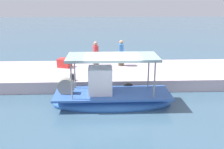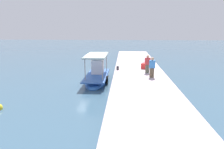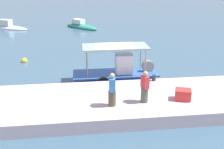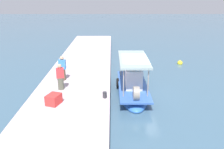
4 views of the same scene
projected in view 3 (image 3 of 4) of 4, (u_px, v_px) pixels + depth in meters
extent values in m
plane|color=#3C5B72|center=(114.00, 79.00, 19.03)|extent=(120.00, 120.00, 0.00)
cube|color=#C3AEB7|center=(125.00, 102.00, 14.81)|extent=(36.00, 4.72, 0.68)
ellipsoid|color=blue|center=(115.00, 80.00, 18.49)|extent=(5.78, 1.89, 0.89)
cube|color=#365FAD|center=(115.00, 73.00, 18.32)|extent=(5.55, 1.89, 0.10)
cube|color=silver|center=(124.00, 64.00, 18.16)|extent=(1.10, 1.03, 1.36)
cylinder|color=gray|center=(141.00, 57.00, 18.89)|extent=(0.07, 0.07, 1.80)
cylinder|color=gray|center=(145.00, 63.00, 17.57)|extent=(0.07, 0.07, 1.80)
cylinder|color=gray|center=(86.00, 59.00, 18.47)|extent=(0.07, 0.07, 1.80)
cylinder|color=gray|center=(87.00, 66.00, 17.14)|extent=(0.07, 0.07, 1.80)
cube|color=#8EA4A4|center=(115.00, 47.00, 17.68)|extent=(4.20, 1.84, 0.12)
torus|color=black|center=(104.00, 82.00, 17.38)|extent=(0.74, 0.18, 0.74)
cylinder|color=gray|center=(148.00, 66.00, 18.43)|extent=(0.80, 0.35, 0.80)
cylinder|color=#535646|center=(144.00, 95.00, 13.99)|extent=(0.45, 0.45, 0.77)
cube|color=#C9373A|center=(145.00, 82.00, 13.74)|extent=(0.37, 0.52, 0.64)
sphere|color=tan|center=(145.00, 74.00, 13.58)|extent=(0.25, 0.25, 0.25)
cylinder|color=brown|center=(112.00, 98.00, 13.61)|extent=(0.39, 0.39, 0.79)
cube|color=#3C84D3|center=(112.00, 85.00, 13.35)|extent=(0.27, 0.49, 0.66)
sphere|color=tan|center=(112.00, 76.00, 13.19)|extent=(0.26, 0.26, 0.26)
cylinder|color=#2D2D33|center=(154.00, 78.00, 16.79)|extent=(0.24, 0.24, 0.36)
cube|color=red|center=(183.00, 95.00, 14.28)|extent=(0.96, 0.86, 0.56)
sphere|color=yellow|center=(24.00, 61.00, 22.45)|extent=(0.50, 0.50, 0.50)
ellipsoid|color=white|center=(9.00, 28.00, 35.49)|extent=(5.51, 3.88, 0.64)
cube|color=silver|center=(5.00, 22.00, 35.43)|extent=(1.86, 1.55, 0.75)
ellipsoid|color=#2A8D70|center=(82.00, 27.00, 35.94)|extent=(4.73, 5.03, 0.78)
cube|color=silver|center=(79.00, 21.00, 36.03)|extent=(1.77, 1.82, 0.55)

